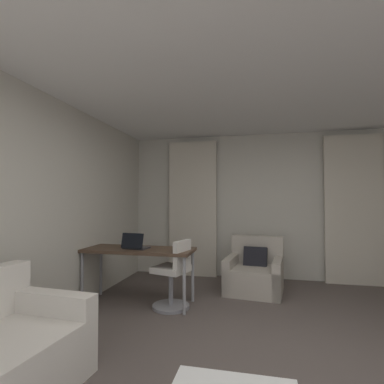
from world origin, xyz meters
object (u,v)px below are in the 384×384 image
at_px(armchair, 255,274).
at_px(laptop, 135,245).
at_px(desk_chair, 174,278).
at_px(desk, 139,253).

relative_size(armchair, laptop, 2.61).
bearing_deg(laptop, desk_chair, -2.43).
bearing_deg(armchair, desk_chair, -136.51).
bearing_deg(desk, desk_chair, -7.77).
height_order(desk_chair, laptop, laptop).
relative_size(armchair, desk_chair, 1.04).
height_order(desk, laptop, laptop).
distance_m(desk, desk_chair, 0.59).
bearing_deg(armchair, laptop, -148.92).
distance_m(armchair, desk_chair, 1.41).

